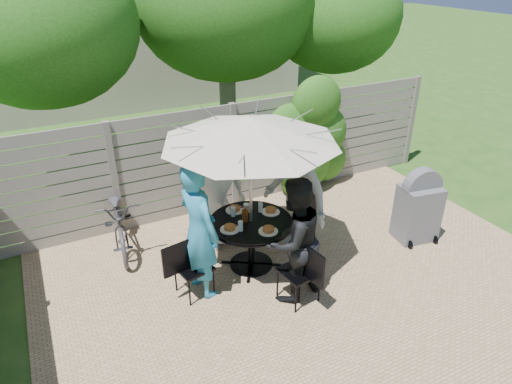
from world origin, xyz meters
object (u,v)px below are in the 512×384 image
chair_front (299,283)px  plate_left (230,228)px  person_back (215,187)px  glass_back (233,211)px  person_left (199,231)px  person_front (293,241)px  chair_back (212,221)px  person_right (295,190)px  umbrella (250,130)px  coffee_cup (246,208)px  glass_right (260,207)px  patio_table (251,235)px  chair_right (300,228)px  bicycle (119,219)px  plate_right (271,211)px  syrup_jug (245,216)px  plate_front (268,230)px  bbq_grill (418,208)px  chair_left (193,278)px  plate_back (235,209)px  glass_left (241,226)px

chair_front → plate_left: 1.15m
person_back → glass_back: person_back is taller
person_left → person_front: bearing=-135.0°
plate_left → glass_back: size_ratio=1.86×
person_front → chair_back: bearing=-89.9°
person_right → umbrella: bearing=-90.0°
person_front → coffee_cup: 1.06m
chair_back → glass_back: chair_back is taller
chair_front → glass_right: (0.01, 1.10, 0.55)m
person_front → patio_table: bearing=-90.0°
person_left → chair_front: person_left is taller
person_left → chair_front: bearing=-139.4°
chair_right → bicycle: size_ratio=0.47×
umbrella → glass_back: bearing=125.0°
chair_front → plate_right: size_ratio=3.50×
chair_front → person_right: bearing=-35.3°
syrup_jug → plate_front: bearing=-68.7°
chair_front → bicycle: bearing=29.3°
bbq_grill → coffee_cup: bearing=172.6°
chair_left → chair_right: bearing=2.5°
glass_back → bbq_grill: 2.86m
chair_back → plate_front: (0.30, -1.29, 0.48)m
chair_back → chair_left: 1.36m
chair_back → glass_right: bearing=11.2°
chair_back → coffee_cup: bearing=2.1°
chair_back → chair_front: bearing=-5.7°
umbrella → person_front: umbrella is taller
person_left → chair_front: 1.43m
person_front → person_right: 1.18m
chair_front → coffee_cup: chair_front is taller
person_right → bbq_grill: 1.95m
chair_left → coffee_cup: 1.22m
person_left → plate_back: (0.73, 0.54, -0.15)m
glass_back → glass_right: same height
chair_left → person_right: (1.75, 0.40, 0.69)m
patio_table → person_front: size_ratio=0.81×
chair_left → plate_right: size_ratio=3.33×
person_left → plate_right: bearing=-90.0°
chair_left → patio_table: bearing=2.5°
chair_left → plate_left: size_ratio=3.33×
plate_back → glass_back: 0.15m
chair_back → person_back: bearing=-5.0°
umbrella → chair_right: 2.05m
glass_right → plate_right: bearing=-33.3°
chair_left → plate_left: (0.59, 0.14, 0.51)m
chair_left → person_left: 0.68m
person_front → glass_right: person_front is taller
patio_table → syrup_jug: size_ratio=8.57×
chair_right → glass_left: glass_left is taller
bicycle → patio_table: bearing=-35.1°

